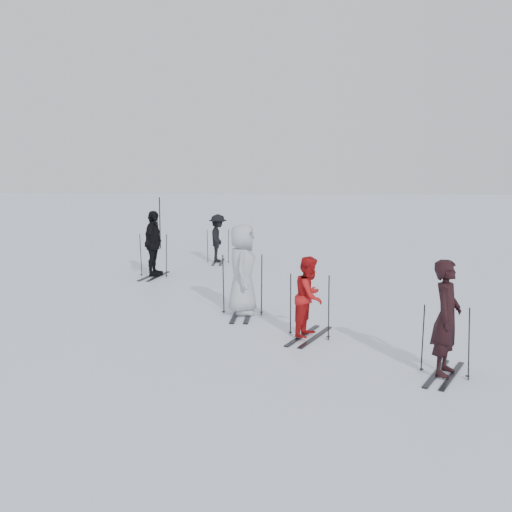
{
  "coord_description": "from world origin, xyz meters",
  "views": [
    {
      "loc": [
        1.29,
        -14.62,
        3.2
      ],
      "look_at": [
        0.0,
        1.0,
        1.0
      ],
      "focal_mm": 45.0,
      "sensor_mm": 36.0,
      "label": 1
    }
  ],
  "objects_px": {
    "skier_red": "(310,298)",
    "skier_uphill_far": "(218,239)",
    "skier_uphill_left": "(153,244)",
    "skier_near_dark": "(446,319)",
    "piste_marker": "(160,223)",
    "skier_grey": "(242,270)"
  },
  "relations": [
    {
      "from": "skier_uphill_left",
      "to": "skier_uphill_far",
      "type": "xyz_separation_m",
      "value": [
        1.48,
        2.92,
        -0.16
      ]
    },
    {
      "from": "skier_near_dark",
      "to": "skier_grey",
      "type": "bearing_deg",
      "value": 66.08
    },
    {
      "from": "skier_red",
      "to": "skier_uphill_far",
      "type": "xyz_separation_m",
      "value": [
        -3.05,
        9.27,
        0.04
      ]
    },
    {
      "from": "skier_grey",
      "to": "skier_uphill_left",
      "type": "xyz_separation_m",
      "value": [
        -3.08,
        4.59,
        -0.02
      ]
    },
    {
      "from": "skier_red",
      "to": "piste_marker",
      "type": "relative_size",
      "value": 0.75
    },
    {
      "from": "piste_marker",
      "to": "skier_uphill_far",
      "type": "bearing_deg",
      "value": -51.61
    },
    {
      "from": "skier_red",
      "to": "skier_uphill_left",
      "type": "bearing_deg",
      "value": 55.88
    },
    {
      "from": "skier_near_dark",
      "to": "piste_marker",
      "type": "distance_m",
      "value": 16.85
    },
    {
      "from": "skier_uphill_left",
      "to": "skier_near_dark",
      "type": "bearing_deg",
      "value": -134.65
    },
    {
      "from": "piste_marker",
      "to": "skier_uphill_left",
      "type": "bearing_deg",
      "value": -78.49
    },
    {
      "from": "piste_marker",
      "to": "skier_grey",
      "type": "bearing_deg",
      "value": -68.29
    },
    {
      "from": "skier_red",
      "to": "piste_marker",
      "type": "bearing_deg",
      "value": 44.93
    },
    {
      "from": "skier_uphill_far",
      "to": "skier_grey",
      "type": "bearing_deg",
      "value": -171.51
    },
    {
      "from": "skier_near_dark",
      "to": "piste_marker",
      "type": "bearing_deg",
      "value": 51.59
    },
    {
      "from": "skier_uphill_left",
      "to": "skier_red",
      "type": "bearing_deg",
      "value": -137.23
    },
    {
      "from": "skier_red",
      "to": "skier_grey",
      "type": "xyz_separation_m",
      "value": [
        -1.45,
        1.76,
        0.22
      ]
    },
    {
      "from": "skier_uphill_far",
      "to": "skier_uphill_left",
      "type": "bearing_deg",
      "value": 149.6
    },
    {
      "from": "skier_near_dark",
      "to": "skier_uphill_left",
      "type": "relative_size",
      "value": 0.94
    },
    {
      "from": "skier_uphill_far",
      "to": "skier_near_dark",
      "type": "bearing_deg",
      "value": -159.26
    },
    {
      "from": "skier_grey",
      "to": "skier_uphill_left",
      "type": "distance_m",
      "value": 5.53
    },
    {
      "from": "skier_near_dark",
      "to": "skier_red",
      "type": "relative_size",
      "value": 1.18
    },
    {
      "from": "skier_red",
      "to": "skier_uphill_left",
      "type": "xyz_separation_m",
      "value": [
        -4.53,
        6.35,
        0.19
      ]
    }
  ]
}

